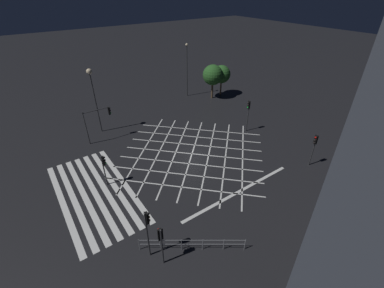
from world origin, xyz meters
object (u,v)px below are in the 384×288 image
Objects in this scene: traffic_light_se_cross at (147,226)px; traffic_light_median_south at (104,164)px; traffic_light_median_north at (248,110)px; street_tree_far at (213,75)px; street_lamp_east at (372,263)px; street_tree_near at (222,74)px; traffic_light_se_main at (161,239)px; street_lamp_west at (187,64)px; traffic_light_ne_cross at (314,144)px; traffic_light_sw_cross at (99,117)px; street_lamp_far at (92,84)px.

traffic_light_se_cross is 1.29× the size of traffic_light_median_south.
street_tree_far reaches higher than traffic_light_median_north.
traffic_light_se_cross is 9.05m from traffic_light_median_south.
traffic_light_median_north is at bearing 147.18° from street_lamp_east.
street_tree_near reaches higher than traffic_light_median_south.
traffic_light_se_cross is at bearing 26.08° from traffic_light_median_north.
traffic_light_se_cross reaches higher than traffic_light_se_main.
street_lamp_east is (8.88, 5.70, 3.65)m from traffic_light_se_main.
street_lamp_west is at bearing 37.28° from traffic_light_median_south.
traffic_light_ne_cross is 0.67× the size of street_tree_far.
traffic_light_sw_cross is (-17.41, -15.88, 0.45)m from traffic_light_ne_cross.
traffic_light_sw_cross is 3.94m from street_lamp_far.
traffic_light_median_south is 0.89× the size of traffic_light_ne_cross.
traffic_light_se_main is at bearing -96.44° from traffic_light_sw_cross.
street_lamp_west is at bearing -91.17° from traffic_light_ne_cross.
street_lamp_west is 1.04× the size of street_lamp_far.
traffic_light_se_cross is at bearing 21.87° from traffic_light_se_main.
street_lamp_west is (-23.27, 18.81, 2.26)m from traffic_light_se_cross.
street_tree_far reaches higher than street_tree_near.
street_lamp_east is at bearing -21.00° from street_lamp_west.
street_tree_near is at bearing 8.15° from traffic_light_sw_cross.
street_tree_far is (-20.26, 3.29, 1.23)m from traffic_light_ne_cross.
street_lamp_far reaches higher than street_tree_near.
traffic_light_median_south is at bearing -105.91° from traffic_light_sw_cross.
traffic_light_median_south is 0.40× the size of street_lamp_east.
traffic_light_se_cross reaches higher than traffic_light_median_north.
traffic_light_ne_cross is at bearing 128.50° from street_lamp_east.
street_tree_far is (-21.11, 21.23, 1.44)m from traffic_light_se_main.
traffic_light_sw_cross is at bearing 81.93° from traffic_light_se_cross.
street_tree_near is (-20.44, 5.29, 0.94)m from traffic_light_ne_cross.
street_lamp_far is (-29.32, -3.13, 0.26)m from street_lamp_east.
traffic_light_sw_cross reaches higher than traffic_light_ne_cross.
traffic_light_median_north is at bearing 26.08° from traffic_light_se_cross.
traffic_light_median_north is at bearing 55.24° from street_lamp_far.
traffic_light_ne_cross is at bearing 90.90° from traffic_light_median_north.
traffic_light_se_main is at bearing 29.01° from traffic_light_median_north.
street_tree_far reaches higher than traffic_light_median_south.
street_lamp_east reaches higher than street_tree_near.
traffic_light_se_cross is 0.77× the size of street_tree_far.
street_lamp_far reaches higher than street_tree_far.
traffic_light_ne_cross is 25.17m from street_lamp_far.
traffic_light_se_cross reaches higher than traffic_light_ne_cross.
street_lamp_west reaches higher than traffic_light_ne_cross.
traffic_light_ne_cross is at bearing 38.12° from street_lamp_far.
traffic_light_se_cross is 18.33m from traffic_light_ne_cross.
traffic_light_median_north is at bearing -89.10° from traffic_light_ne_cross.
street_lamp_west is at bearing 159.00° from street_lamp_east.
street_lamp_far reaches higher than traffic_light_ne_cross.
street_lamp_far is at bearing -87.96° from street_tree_far.
traffic_light_sw_cross is 17.55m from street_lamp_west.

